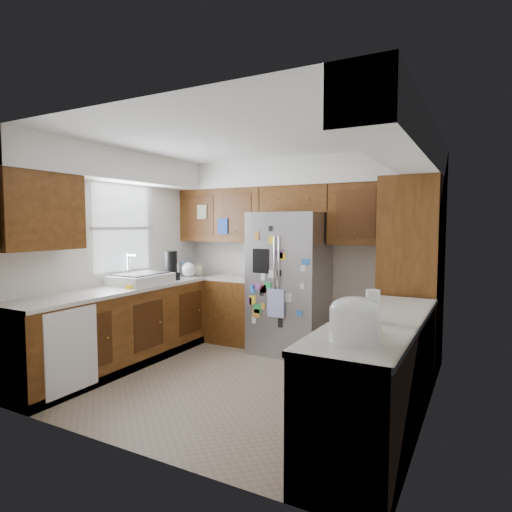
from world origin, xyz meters
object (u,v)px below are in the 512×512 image
at_px(pantry, 412,276).
at_px(paper_towel, 373,305).
at_px(rice_cooker, 355,318).
at_px(fridge, 289,283).

xyz_separation_m(pantry, paper_towel, (-0.03, -1.73, -0.04)).
height_order(pantry, paper_towel, pantry).
bearing_deg(rice_cooker, fridge, 122.06).
xyz_separation_m(fridge, rice_cooker, (1.50, -2.39, 0.17)).
relative_size(fridge, rice_cooker, 5.51).
height_order(fridge, paper_towel, fridge).
height_order(rice_cooker, paper_towel, rice_cooker).
bearing_deg(rice_cooker, paper_towel, 92.82).
xyz_separation_m(fridge, paper_towel, (1.47, -1.78, 0.14)).
bearing_deg(pantry, fridge, 177.94).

